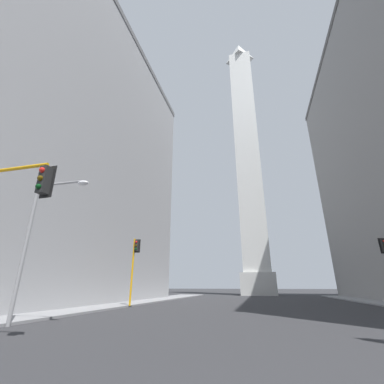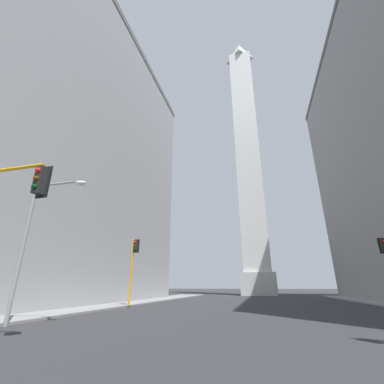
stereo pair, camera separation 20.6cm
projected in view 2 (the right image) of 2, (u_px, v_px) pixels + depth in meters
sidewalk_left at (94, 307)px, 23.03m from camera, size 5.00×70.75×0.15m
building_left at (61, 154)px, 35.15m from camera, size 19.36×37.92×37.65m
obelisk at (247, 151)px, 65.88m from camera, size 7.24×7.24×71.28m
traffic_light_mid_left at (133, 261)px, 25.36m from camera, size 0.77×0.51×6.36m
street_lamp at (36, 230)px, 13.81m from camera, size 3.39×0.36×7.43m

